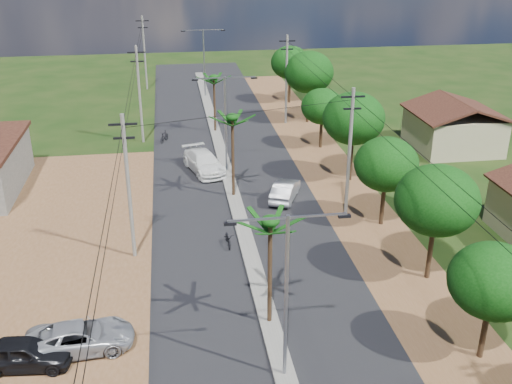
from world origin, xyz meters
TOP-DOWN VIEW (x-y plane):
  - ground at (0.00, 0.00)m, footprint 160.00×160.00m
  - road at (0.00, 15.00)m, footprint 12.00×110.00m
  - median at (0.00, 18.00)m, footprint 1.00×90.00m
  - dirt_shoulder_east at (8.50, 15.00)m, footprint 5.00×90.00m
  - house_east_far at (21.00, 28.00)m, footprint 7.60×7.50m
  - tree_east_b at (9.30, 0.00)m, footprint 4.00×4.00m
  - tree_east_c at (9.70, 7.00)m, footprint 4.60×4.60m
  - tree_east_d at (9.40, 14.00)m, footprint 4.20×4.20m
  - tree_east_e at (9.60, 22.00)m, footprint 4.80×4.80m
  - tree_east_f at (9.20, 30.00)m, footprint 3.80×3.80m
  - tree_east_g at (9.80, 38.00)m, footprint 5.00×5.00m
  - tree_east_h at (9.50, 46.00)m, footprint 4.40×4.40m
  - palm_median_near at (0.00, 4.00)m, footprint 2.00×2.00m
  - palm_median_mid at (0.00, 20.00)m, footprint 2.00×2.00m
  - palm_median_far at (0.00, 36.00)m, footprint 2.00×2.00m
  - streetlight_near at (0.00, 0.00)m, footprint 5.10×0.18m
  - streetlight_mid at (0.00, 25.00)m, footprint 5.10×0.18m
  - streetlight_far at (0.00, 50.00)m, footprint 5.10×0.18m
  - utility_pole_w_b at (-7.00, 12.00)m, footprint 1.60×0.24m
  - utility_pole_w_c at (-7.00, 34.00)m, footprint 1.60×0.24m
  - utility_pole_w_d at (-7.00, 55.00)m, footprint 1.60×0.24m
  - utility_pole_e_b at (7.50, 16.00)m, footprint 1.60×0.24m
  - utility_pole_e_c at (7.50, 38.00)m, footprint 1.60×0.24m
  - car_silver_mid at (3.73, 18.96)m, footprint 3.09×4.53m
  - car_white_far at (-1.82, 25.45)m, footprint 3.75×6.03m
  - car_parked_silver at (-9.16, 3.25)m, footprint 5.22×2.80m
  - car_parked_dark at (-11.52, 2.37)m, footprint 4.43×2.11m
  - moto_rider_west_a at (-1.20, 12.48)m, footprint 0.69×1.78m
  - moto_rider_west_b at (-5.00, 33.63)m, footprint 1.15×1.84m

SIDE VIEW (x-z plane):
  - ground at x=0.00m, z-range 0.00..0.00m
  - dirt_shoulder_east at x=8.50m, z-range 0.00..0.03m
  - road at x=0.00m, z-range 0.00..0.04m
  - median at x=0.00m, z-range 0.00..0.18m
  - moto_rider_west_a at x=-1.20m, z-range 0.00..0.92m
  - moto_rider_west_b at x=-5.00m, z-range 0.00..1.07m
  - car_parked_silver at x=-9.16m, z-range 0.00..1.39m
  - car_silver_mid at x=3.73m, z-range 0.00..1.41m
  - car_parked_dark at x=-11.52m, z-range 0.00..1.46m
  - car_white_far at x=-1.82m, z-range 0.00..1.63m
  - house_east_far at x=21.00m, z-range 0.09..4.69m
  - tree_east_f at x=9.20m, z-range 1.13..6.64m
  - tree_east_b at x=9.30m, z-range 1.20..7.03m
  - tree_east_d at x=9.40m, z-range 1.27..7.41m
  - tree_east_h at x=9.50m, z-range 1.38..7.90m
  - utility_pole_w_b at x=-7.00m, z-range 0.26..9.26m
  - utility_pole_w_c at x=-7.00m, z-range 0.26..9.26m
  - utility_pole_w_d at x=-7.00m, z-range 0.26..9.26m
  - utility_pole_e_b at x=7.50m, z-range 0.26..9.26m
  - utility_pole_e_c at x=7.50m, z-range 0.26..9.26m
  - streetlight_near at x=0.00m, z-range 0.79..8.79m
  - streetlight_mid at x=0.00m, z-range 0.79..8.79m
  - streetlight_far at x=0.00m, z-range 0.79..8.79m
  - tree_east_c at x=9.70m, z-range 1.45..8.28m
  - tree_east_e at x=9.60m, z-range 1.52..8.66m
  - tree_east_g at x=9.80m, z-range 1.55..8.93m
  - palm_median_far at x=0.00m, z-range 2.34..8.19m
  - palm_median_near at x=0.00m, z-range 2.46..8.61m
  - palm_median_mid at x=0.00m, z-range 2.62..9.17m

